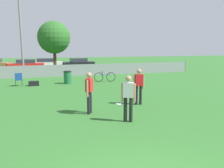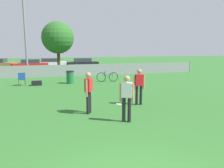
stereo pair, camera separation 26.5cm
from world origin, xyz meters
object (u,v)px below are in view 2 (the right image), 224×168
Objects in this scene: light_pole at (24,17)px; parked_car_red at (30,64)px; tree_near_pole at (58,38)px; frisbee_disc at (119,104)px; gear_bag_sideline at (37,83)px; parked_car_white at (50,63)px; bicycle_sideline at (107,77)px; parked_car_dark at (83,63)px; player_defender_red at (139,84)px; player_receiver_white at (127,95)px; trash_bin at (70,77)px; folding_chair_sideline at (22,78)px; player_thrower_red at (89,90)px.

parked_car_red is at bearing 91.99° from light_pole.
tree_near_pole is 20.07× the size of frisbee_disc.
parked_car_white is at bearing 85.00° from gear_bag_sideline.
light_pole is 34.77× the size of frisbee_disc.
tree_near_pole is at bearing -81.23° from parked_car_white.
bicycle_sideline is 12.31m from parked_car_dark.
player_receiver_white is at bearing -115.96° from player_defender_red.
parked_car_white reaches higher than gear_bag_sideline.
frisbee_disc is 7.88m from gear_bag_sideline.
parked_car_dark is at bearing 57.72° from tree_near_pole.
player_defender_red is at bearing -78.44° from tree_near_pole.
parked_car_white is (-4.22, 12.93, 0.30)m from bicycle_sideline.
trash_bin is (0.46, -7.11, -3.23)m from tree_near_pole.
gear_bag_sideline is 0.17× the size of parked_car_dark.
player_defender_red is at bearing -95.56° from parked_car_dark.
light_pole is at bearing -136.41° from parked_car_dark.
parked_car_dark is (2.89, 12.41, 0.19)m from trash_bin.
folding_chair_sideline is (-5.01, 6.96, 0.51)m from frisbee_disc.
parked_car_white is at bearing 117.20° from bicycle_sideline.
light_pole is at bearing 122.48° from player_defender_red.
gear_bag_sideline is at bearing -93.96° from parked_car_white.
parked_car_dark is (3.35, 5.30, -3.04)m from tree_near_pole.
tree_near_pole is 3.16× the size of player_defender_red.
parked_car_dark is (1.80, 21.83, -0.31)m from player_receiver_white.
light_pole reaches higher than trash_bin.
light_pole is at bearing -98.24° from folding_chair_sideline.
tree_near_pole is at bearing 33.93° from player_thrower_red.
gear_bag_sideline is (-2.42, -0.17, -0.32)m from trash_bin.
light_pole is 13.21× the size of gear_bag_sideline.
player_receiver_white is at bearing -99.12° from parked_car_dark.
folding_chair_sideline is at bearing 143.28° from player_receiver_white.
parked_car_dark reaches higher than bicycle_sideline.
player_defender_red reaches higher than bicycle_sideline.
light_pole is 2.15× the size of parked_car_red.
bicycle_sideline is 2.41× the size of gear_bag_sideline.
tree_near_pole reaches higher than parked_car_dark.
parked_car_white is (-1.26, 13.04, 0.19)m from trash_bin.
folding_chair_sideline reaches higher than bicycle_sideline.
parked_car_dark is (4.15, -0.63, -0.01)m from parked_car_white.
player_thrower_red is 8.00m from trash_bin.
player_receiver_white is 9.49m from trash_bin.
gear_bag_sideline is 13.27m from parked_car_white.
trash_bin is at bearing 4.05° from gear_bag_sideline.
parked_car_red is at bearing 127.59° from bicycle_sideline.
folding_chair_sideline is 0.55× the size of bicycle_sideline.
player_defender_red is 1.77× the size of trash_bin.
frisbee_disc is at bearing -59.43° from gear_bag_sideline.
light_pole reaches higher than player_thrower_red.
folding_chair_sideline is 1.33× the size of gear_bag_sideline.
player_receiver_white is at bearing -83.43° from trash_bin.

